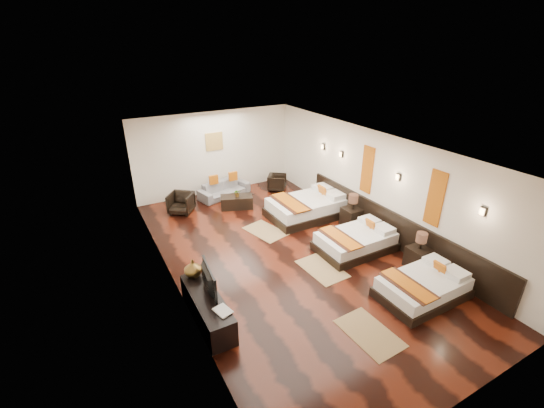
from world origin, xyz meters
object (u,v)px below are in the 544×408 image
tv_console (207,308)px  book (217,314)px  bed_far (308,207)px  sofa (224,189)px  coffee_table (237,202)px  bed_near (424,287)px  armchair_right (277,182)px  armchair_left (181,203)px  table_plant (237,193)px  tv (205,280)px  nightstand_a (418,255)px  bed_mid (356,241)px  figurine (193,268)px  nightstand_b (352,215)px

tv_console → book: bearing=-90.0°
bed_far → sofa: bed_far is taller
coffee_table → bed_near: bearing=-74.4°
coffee_table → book: bearing=-117.2°
book → armchair_right: bearing=51.9°
armchair_left → coffee_table: size_ratio=0.70×
tv_console → table_plant: bearing=59.4°
bed_far → tv: bearing=-147.5°
bed_far → table_plant: size_ratio=9.51×
nightstand_a → table_plant: size_ratio=3.76×
bed_mid → armchair_left: bearing=127.4°
nightstand_a → figurine: size_ratio=2.44×
nightstand_b → book: size_ratio=2.94×
nightstand_b → armchair_left: bearing=141.4°
armchair_right → coffee_table: (-1.87, -0.68, -0.08)m
tv_console → figurine: 0.87m
bed_mid → armchair_right: (0.22, 4.47, 0.03)m
coffee_table → tv: bearing=-120.5°
bed_far → nightstand_b: 1.36m
book → figurine: (0.00, 1.31, 0.17)m
tv_console → table_plant: table_plant is taller
bed_near → sofa: bed_near is taller
bed_far → nightstand_b: bearing=-56.8°
armchair_left → nightstand_a: bearing=-15.7°
bed_far → tv_console: bed_far is taller
bed_mid → figurine: (-4.19, 0.15, 0.48)m
nightstand_a → book: bearing=178.3°
sofa → armchair_right: (1.87, -0.37, 0.02)m
tv_console → nightstand_a: bearing=-8.2°
nightstand_a → table_plant: nightstand_a is taller
figurine → table_plant: figurine is taller
bed_near → bed_far: size_ratio=0.80×
nightstand_b → figurine: 5.05m
figurine → coffee_table: 4.48m
bed_mid → table_plant: size_ratio=8.00×
book → coffee_table: 5.59m
bed_mid → tv_console: size_ratio=1.09×
armchair_left → tv_console: bearing=-62.0°
armchair_right → bed_near: bearing=-144.1°
bed_mid → coffee_table: bed_mid is taller
nightstand_b → sofa: bearing=122.4°
bed_near → armchair_right: size_ratio=2.97×
armchair_right → coffee_table: 1.99m
bed_near → nightstand_b: nightstand_b is taller
tv → coffee_table: (2.50, 4.23, -0.61)m
nightstand_b → armchair_right: size_ratio=1.57×
bed_far → coffee_table: size_ratio=2.32×
armchair_left → book: bearing=-60.9°
bed_far → sofa: (-1.65, 2.64, -0.04)m
bed_near → bed_mid: 2.11m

